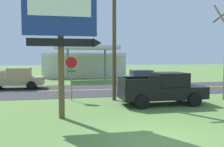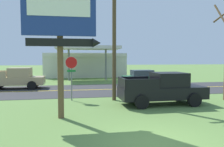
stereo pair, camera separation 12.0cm
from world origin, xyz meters
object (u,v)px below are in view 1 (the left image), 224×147
object	(u,v)px
gas_station	(84,64)
pickup_tan_on_road	(15,79)
car_green_mid_lane	(142,78)
motel_sign	(62,20)
utility_pole	(114,22)
stop_sign	(71,70)
pickup_black_parked_on_lawn	(163,89)

from	to	relation	value
gas_station	pickup_tan_on_road	world-z (taller)	gas_station
gas_station	car_green_mid_lane	distance (m)	13.96
motel_sign	utility_pole	distance (m)	5.35
pickup_tan_on_road	utility_pole	bearing A→B (deg)	-42.38
motel_sign	utility_pole	bearing A→B (deg)	51.75
stop_sign	car_green_mid_lane	size ratio (longest dim) A/B	0.70
utility_pole	car_green_mid_lane	bearing A→B (deg)	58.61
gas_station	pickup_tan_on_road	size ratio (longest dim) A/B	2.31
pickup_tan_on_road	car_green_mid_lane	xyz separation A→B (m)	(12.28, 0.00, -0.13)
motel_sign	pickup_black_parked_on_lawn	bearing A→B (deg)	20.64
utility_pole	pickup_black_parked_on_lawn	world-z (taller)	utility_pole
pickup_black_parked_on_lawn	car_green_mid_lane	distance (m)	9.29
gas_station	stop_sign	bearing A→B (deg)	-96.10
stop_sign	pickup_black_parked_on_lawn	size ratio (longest dim) A/B	0.57
motel_sign	gas_station	size ratio (longest dim) A/B	0.56
gas_station	pickup_black_parked_on_lawn	xyz separation A→B (m)	(3.39, -22.07, -0.98)
pickup_black_parked_on_lawn	pickup_tan_on_road	world-z (taller)	same
gas_station	pickup_black_parked_on_lawn	bearing A→B (deg)	-81.27
utility_pole	car_green_mid_lane	distance (m)	9.50
stop_sign	pickup_black_parked_on_lawn	world-z (taller)	stop_sign
car_green_mid_lane	gas_station	bearing A→B (deg)	111.57
car_green_mid_lane	utility_pole	bearing A→B (deg)	-121.39
pickup_black_parked_on_lawn	pickup_tan_on_road	distance (m)	13.95
stop_sign	car_green_mid_lane	world-z (taller)	stop_sign
stop_sign	utility_pole	world-z (taller)	utility_pole
pickup_black_parked_on_lawn	car_green_mid_lane	world-z (taller)	pickup_black_parked_on_lawn
pickup_black_parked_on_lawn	gas_station	bearing A→B (deg)	98.73
utility_pole	gas_station	xyz separation A→B (m)	(-0.72, 20.14, -3.26)
stop_sign	gas_station	size ratio (longest dim) A/B	0.25
gas_station	pickup_tan_on_road	bearing A→B (deg)	-118.98
pickup_black_parked_on_lawn	car_green_mid_lane	xyz separation A→B (m)	(1.73, 9.13, -0.13)
motel_sign	gas_station	xyz separation A→B (m)	(2.57, 24.31, -2.64)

